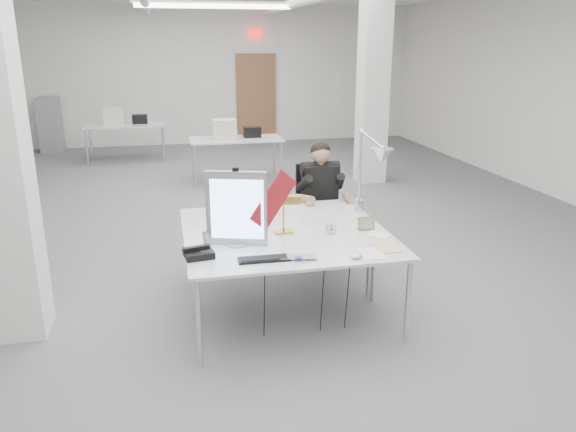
# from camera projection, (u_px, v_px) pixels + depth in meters

# --- Properties ---
(room_shell) EXTENTS (10.04, 14.04, 3.24)m
(room_shell) POSITION_uv_depth(u_px,v_px,m) (250.00, 101.00, 6.80)
(room_shell) COLOR #5A5A5C
(room_shell) RESTS_ON ground
(desk_main) EXTENTS (1.80, 0.90, 0.02)m
(desk_main) POSITION_uv_depth(u_px,v_px,m) (296.00, 250.00, 4.62)
(desk_main) COLOR silver
(desk_main) RESTS_ON room_shell
(desk_second) EXTENTS (1.80, 0.90, 0.02)m
(desk_second) POSITION_uv_depth(u_px,v_px,m) (275.00, 217.00, 5.46)
(desk_second) COLOR silver
(desk_second) RESTS_ON room_shell
(bg_desk_a) EXTENTS (1.60, 0.80, 0.02)m
(bg_desk_a) POSITION_uv_depth(u_px,v_px,m) (236.00, 139.00, 9.79)
(bg_desk_a) COLOR silver
(bg_desk_a) RESTS_ON room_shell
(bg_desk_b) EXTENTS (1.60, 0.80, 0.02)m
(bg_desk_b) POSITION_uv_depth(u_px,v_px,m) (125.00, 125.00, 11.44)
(bg_desk_b) COLOR silver
(bg_desk_b) RESTS_ON room_shell
(filing_cabinet) EXTENTS (0.45, 0.55, 1.20)m
(filing_cabinet) POSITION_uv_depth(u_px,v_px,m) (50.00, 125.00, 12.48)
(filing_cabinet) COLOR gray
(filing_cabinet) RESTS_ON room_shell
(office_chair) EXTENTS (0.54, 0.54, 1.07)m
(office_chair) POSITION_uv_depth(u_px,v_px,m) (319.00, 213.00, 6.32)
(office_chair) COLOR black
(office_chair) RESTS_ON room_shell
(seated_person) EXTENTS (0.54, 0.67, 0.98)m
(seated_person) POSITION_uv_depth(u_px,v_px,m) (320.00, 182.00, 6.17)
(seated_person) COLOR black
(seated_person) RESTS_ON office_chair
(monitor) EXTENTS (0.50, 0.20, 0.63)m
(monitor) POSITION_uv_depth(u_px,v_px,m) (237.00, 208.00, 4.61)
(monitor) COLOR #A8A8AC
(monitor) RESTS_ON desk_main
(pennant) EXTENTS (0.43, 0.19, 0.50)m
(pennant) POSITION_uv_depth(u_px,v_px,m) (273.00, 200.00, 4.62)
(pennant) COLOR maroon
(pennant) RESTS_ON monitor
(keyboard) EXTENTS (0.40, 0.14, 0.02)m
(keyboard) POSITION_uv_depth(u_px,v_px,m) (264.00, 259.00, 4.36)
(keyboard) COLOR black
(keyboard) RESTS_ON desk_main
(laptop) EXTENTS (0.32, 0.23, 0.02)m
(laptop) POSITION_uv_depth(u_px,v_px,m) (299.00, 259.00, 4.35)
(laptop) COLOR #A1A1A6
(laptop) RESTS_ON desk_main
(mouse) EXTENTS (0.11, 0.09, 0.04)m
(mouse) POSITION_uv_depth(u_px,v_px,m) (356.00, 256.00, 4.39)
(mouse) COLOR silver
(mouse) RESTS_ON desk_main
(bankers_lamp) EXTENTS (0.31, 0.16, 0.33)m
(bankers_lamp) POSITION_uv_depth(u_px,v_px,m) (284.00, 215.00, 4.95)
(bankers_lamp) COLOR gold
(bankers_lamp) RESTS_ON desk_main
(desk_phone) EXTENTS (0.25, 0.23, 0.06)m
(desk_phone) POSITION_uv_depth(u_px,v_px,m) (199.00, 254.00, 4.42)
(desk_phone) COLOR black
(desk_phone) RESTS_ON desk_main
(picture_frame_left) EXTENTS (0.15, 0.10, 0.12)m
(picture_frame_left) POSITION_uv_depth(u_px,v_px,m) (211.00, 237.00, 4.71)
(picture_frame_left) COLOR #9D6943
(picture_frame_left) RESTS_ON desk_main
(picture_frame_right) EXTENTS (0.16, 0.05, 0.12)m
(picture_frame_right) POSITION_uv_depth(u_px,v_px,m) (366.00, 223.00, 5.05)
(picture_frame_right) COLOR #9D7943
(picture_frame_right) RESTS_ON desk_main
(desk_clock) EXTENTS (0.10, 0.03, 0.10)m
(desk_clock) POSITION_uv_depth(u_px,v_px,m) (331.00, 228.00, 4.95)
(desk_clock) COLOR #AAAAAF
(desk_clock) RESTS_ON desk_main
(paper_stack_a) EXTENTS (0.20, 0.27, 0.01)m
(paper_stack_a) POSITION_uv_depth(u_px,v_px,m) (372.00, 253.00, 4.50)
(paper_stack_a) COLOR white
(paper_stack_a) RESTS_ON desk_main
(paper_stack_b) EXTENTS (0.19, 0.26, 0.01)m
(paper_stack_b) POSITION_uv_depth(u_px,v_px,m) (385.00, 248.00, 4.62)
(paper_stack_b) COLOR #D3B57E
(paper_stack_b) RESTS_ON desk_main
(paper_stack_c) EXTENTS (0.23, 0.23, 0.01)m
(paper_stack_c) POSITION_uv_depth(u_px,v_px,m) (378.00, 234.00, 4.94)
(paper_stack_c) COLOR white
(paper_stack_c) RESTS_ON desk_main
(beige_monitor) EXTENTS (0.39, 0.37, 0.35)m
(beige_monitor) POSITION_uv_depth(u_px,v_px,m) (241.00, 201.00, 5.34)
(beige_monitor) COLOR beige
(beige_monitor) RESTS_ON desk_second
(architect_lamp) EXTENTS (0.27, 0.67, 0.84)m
(architect_lamp) POSITION_uv_depth(u_px,v_px,m) (369.00, 176.00, 5.27)
(architect_lamp) COLOR silver
(architect_lamp) RESTS_ON desk_second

